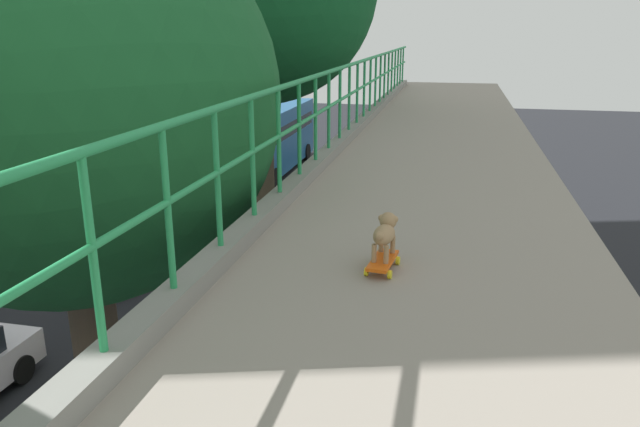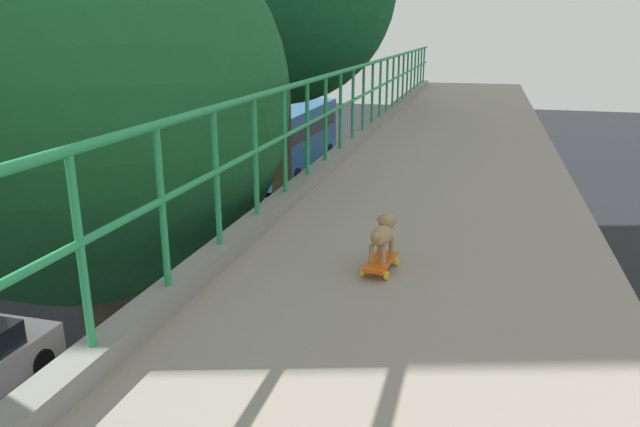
% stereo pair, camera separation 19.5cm
% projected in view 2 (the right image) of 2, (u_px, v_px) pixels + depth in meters
% --- Properties ---
extents(car_yellow_cab_fifth, '(1.91, 4.08, 1.46)m').
position_uv_depth(car_yellow_cab_fifth, '(196.00, 323.00, 14.43)').
color(car_yellow_cab_fifth, yellow).
rests_on(car_yellow_cab_fifth, ground).
extents(car_black_sixth, '(1.75, 4.50, 1.34)m').
position_uv_depth(car_black_sixth, '(159.00, 246.00, 19.50)').
color(car_black_sixth, black).
rests_on(car_black_sixth, ground).
extents(car_grey_seventh, '(1.91, 4.41, 1.45)m').
position_uv_depth(car_grey_seventh, '(282.00, 226.00, 21.28)').
color(car_grey_seventh, slate).
rests_on(car_grey_seventh, ground).
extents(city_bus, '(2.73, 10.32, 3.43)m').
position_uv_depth(city_bus, '(290.00, 137.00, 31.59)').
color(city_bus, '#1B5183').
rests_on(city_bus, ground).
extents(roadside_tree_mid, '(4.75, 4.75, 8.93)m').
position_uv_depth(roadside_tree_mid, '(80.00, 104.00, 6.77)').
color(roadside_tree_mid, '#493C2E').
rests_on(roadside_tree_mid, ground).
extents(toy_skateboard, '(0.23, 0.45, 0.09)m').
position_uv_depth(toy_skateboard, '(380.00, 262.00, 4.34)').
color(toy_skateboard, '#ED5A10').
rests_on(toy_skateboard, overpass_deck).
extents(small_dog, '(0.18, 0.40, 0.31)m').
position_uv_depth(small_dog, '(383.00, 233.00, 4.34)').
color(small_dog, '#A07F57').
rests_on(small_dog, toy_skateboard).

